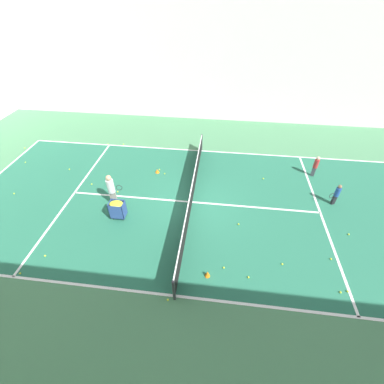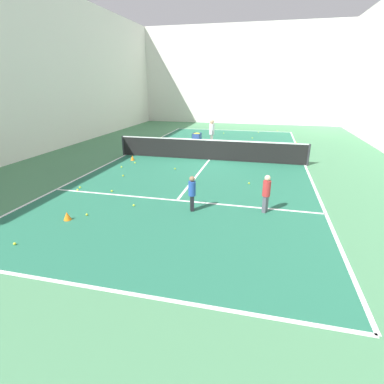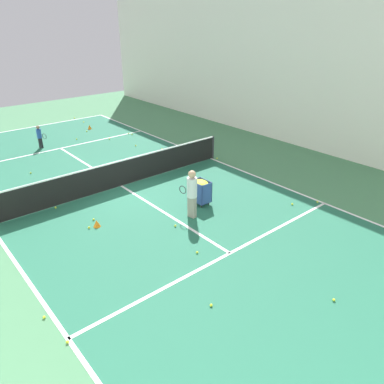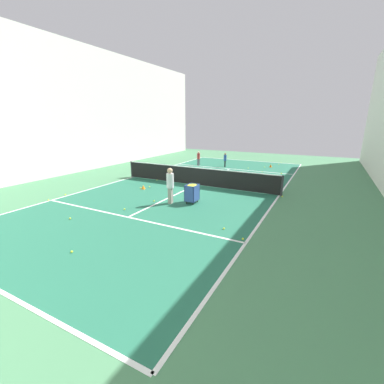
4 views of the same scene
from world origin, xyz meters
name	(u,v)px [view 3 (image 3 of 4)]	position (x,y,z in m)	size (l,w,h in m)	color
ground_plane	(122,186)	(0.00, 0.00, 0.00)	(35.05, 35.05, 0.00)	#477F56
court_playing_area	(122,186)	(0.00, 0.00, 0.00)	(9.56, 21.67, 0.00)	#23664C
line_baseline_near	(28,128)	(0.00, -10.84, 0.01)	(9.56, 0.10, 0.00)	white
line_sideline_left	(211,159)	(-4.78, 0.00, 0.01)	(0.10, 21.67, 0.00)	white
line_service_near	(61,148)	(0.00, -5.96, 0.01)	(9.56, 0.10, 0.00)	white
line_service_far	(230,253)	(0.00, 5.96, 0.01)	(9.56, 0.10, 0.00)	white
line_centre_service	(122,186)	(0.00, 0.00, 0.01)	(0.10, 11.92, 0.00)	white
hall_enclosure_left	(285,51)	(-9.54, 0.00, 4.49)	(0.15, 31.35, 8.97)	silver
tennis_net	(120,173)	(0.00, 0.00, 0.55)	(9.86, 0.10, 1.07)	#2D2D33
player_near_baseline	(40,135)	(0.69, -6.66, 0.65)	(0.37, 0.54, 1.14)	black
coach_at_net	(192,191)	(-0.54, 3.65, 0.95)	(0.39, 0.67, 1.66)	gray
ball_cart	(201,188)	(-1.39, 3.13, 0.63)	(0.48, 0.64, 0.89)	#2D478C
training_cone_0	(182,154)	(-3.88, -1.03, 0.14)	(0.20, 0.20, 0.27)	orange
training_cone_1	(97,223)	(2.18, 2.20, 0.12)	(0.23, 0.23, 0.22)	orange
training_cone_2	(90,127)	(-2.70, -8.22, 0.13)	(0.23, 0.23, 0.25)	orange
tennis_ball_0	(211,305)	(1.85, 7.17, 0.04)	(0.07, 0.07, 0.07)	yellow
tennis_ball_1	(84,122)	(-3.08, -9.82, 0.04)	(0.07, 0.07, 0.07)	yellow
tennis_ball_2	(31,173)	(2.29, -3.57, 0.04)	(0.07, 0.07, 0.07)	yellow
tennis_ball_3	(162,149)	(-3.78, -2.51, 0.04)	(0.07, 0.07, 0.07)	yellow
tennis_ball_4	(132,134)	(-3.98, -5.63, 0.04)	(0.07, 0.07, 0.07)	yellow
tennis_ball_5	(217,158)	(-4.96, 0.21, 0.04)	(0.07, 0.07, 0.07)	yellow
tennis_ball_6	(109,139)	(-2.60, -5.70, 0.04)	(0.07, 0.07, 0.07)	yellow
tennis_ball_7	(168,155)	(-3.49, -1.62, 0.04)	(0.07, 0.07, 0.07)	yellow
tennis_ball_8	(136,146)	(-3.07, -3.81, 0.04)	(0.07, 0.07, 0.07)	yellow
tennis_ball_9	(77,139)	(-1.23, -6.79, 0.04)	(0.07, 0.07, 0.07)	yellow
tennis_ball_10	(334,300)	(-0.48, 8.91, 0.04)	(0.07, 0.07, 0.07)	yellow
tennis_ball_11	(87,131)	(-2.32, -7.82, 0.04)	(0.07, 0.07, 0.07)	yellow
tennis_ball_13	(317,202)	(-4.63, 5.77, 0.04)	(0.07, 0.07, 0.07)	yellow
tennis_ball_14	(197,252)	(0.71, 5.37, 0.04)	(0.07, 0.07, 0.07)	yellow
tennis_ball_15	(56,207)	(2.71, 0.15, 0.04)	(0.07, 0.07, 0.07)	yellow
tennis_ball_16	(129,133)	(-3.91, -5.89, 0.04)	(0.07, 0.07, 0.07)	yellow
tennis_ball_17	(74,118)	(-3.06, -11.12, 0.04)	(0.07, 0.07, 0.07)	yellow
tennis_ball_19	(89,227)	(2.43, 2.15, 0.04)	(0.07, 0.07, 0.07)	yellow
tennis_ball_20	(292,204)	(-3.80, 5.29, 0.04)	(0.07, 0.07, 0.07)	yellow
tennis_ball_21	(67,342)	(4.83, 6.06, 0.04)	(0.07, 0.07, 0.07)	yellow
tennis_ball_22	(94,219)	(2.08, 1.77, 0.04)	(0.07, 0.07, 0.07)	yellow
tennis_ball_23	(44,317)	(4.94, 5.07, 0.04)	(0.07, 0.07, 0.07)	yellow
tennis_ball_24	(120,163)	(-1.21, -2.20, 0.04)	(0.07, 0.07, 0.07)	yellow
tennis_ball_25	(175,226)	(0.28, 3.81, 0.04)	(0.07, 0.07, 0.07)	yellow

